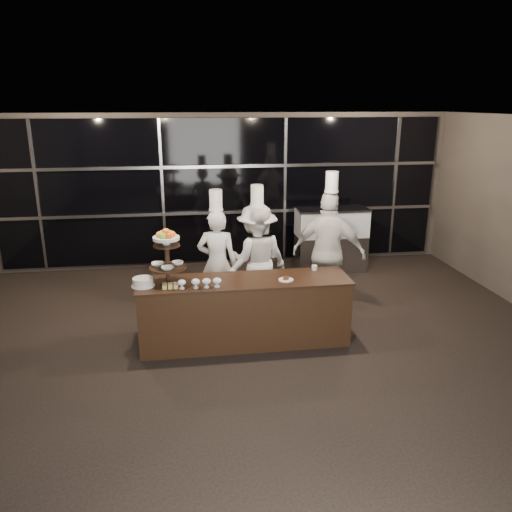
{
  "coord_description": "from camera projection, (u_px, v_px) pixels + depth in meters",
  "views": [
    {
      "loc": [
        -0.79,
        -4.78,
        3.19
      ],
      "look_at": [
        0.16,
        1.74,
        1.15
      ],
      "focal_mm": 35.0,
      "sensor_mm": 36.0,
      "label": 1
    }
  ],
  "objects": [
    {
      "name": "buffet_counter",
      "position": [
        245.0,
        311.0,
        6.79
      ],
      "size": [
        2.84,
        0.74,
        0.92
      ],
      "color": "black",
      "rests_on": "ground"
    },
    {
      "name": "window_wall",
      "position": [
        225.0,
        192.0,
        9.79
      ],
      "size": [
        8.6,
        0.1,
        2.8
      ],
      "color": "black",
      "rests_on": "ground"
    },
    {
      "name": "chef_cup",
      "position": [
        314.0,
        268.0,
        7.02
      ],
      "size": [
        0.08,
        0.08,
        0.07
      ],
      "primitive_type": "cylinder",
      "color": "white",
      "rests_on": "buffet_counter"
    },
    {
      "name": "chef_c",
      "position": [
        257.0,
        257.0,
        7.8
      ],
      "size": [
        1.26,
        1.04,
        2.0
      ],
      "color": "white",
      "rests_on": "ground"
    },
    {
      "name": "display_case",
      "position": [
        331.0,
        236.0,
        9.71
      ],
      "size": [
        1.37,
        0.6,
        1.24
      ],
      "color": "#A5A5AA",
      "rests_on": "ground"
    },
    {
      "name": "small_plate",
      "position": [
        286.0,
        279.0,
        6.63
      ],
      "size": [
        0.2,
        0.2,
        0.05
      ],
      "color": "white",
      "rests_on": "buffet_counter"
    },
    {
      "name": "compotes",
      "position": [
        200.0,
        282.0,
        6.34
      ],
      "size": [
        0.56,
        0.11,
        0.12
      ],
      "color": "silver",
      "rests_on": "buffet_counter"
    },
    {
      "name": "chef_b",
      "position": [
        257.0,
        260.0,
        7.69
      ],
      "size": [
        0.96,
        0.83,
        1.99
      ],
      "color": "white",
      "rests_on": "ground"
    },
    {
      "name": "display_stand",
      "position": [
        167.0,
        253.0,
        6.39
      ],
      "size": [
        0.48,
        0.48,
        0.74
      ],
      "color": "black",
      "rests_on": "buffet_counter"
    },
    {
      "name": "layer_cake",
      "position": [
        143.0,
        282.0,
        6.41
      ],
      "size": [
        0.3,
        0.3,
        0.11
      ],
      "color": "white",
      "rests_on": "buffet_counter"
    },
    {
      "name": "pastry_squares",
      "position": [
        170.0,
        286.0,
        6.36
      ],
      "size": [
        0.2,
        0.13,
        0.05
      ],
      "color": "#DDB96C",
      "rests_on": "buffet_counter"
    },
    {
      "name": "chef_d",
      "position": [
        329.0,
        253.0,
        7.68
      ],
      "size": [
        1.21,
        0.9,
        2.22
      ],
      "color": "silver",
      "rests_on": "ground"
    },
    {
      "name": "chef_a",
      "position": [
        217.0,
        262.0,
        7.58
      ],
      "size": [
        0.68,
        0.52,
        1.97
      ],
      "color": "silver",
      "rests_on": "ground"
    },
    {
      "name": "room",
      "position": [
        265.0,
        274.0,
        5.13
      ],
      "size": [
        10.0,
        10.0,
        10.0
      ],
      "color": "black",
      "rests_on": "ground"
    }
  ]
}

